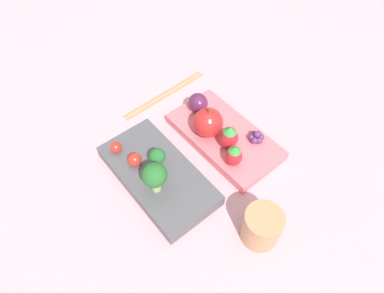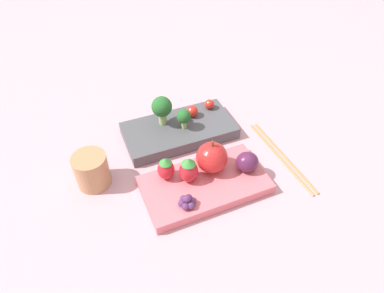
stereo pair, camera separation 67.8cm
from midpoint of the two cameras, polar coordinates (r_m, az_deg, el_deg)
ground_plane at (r=0.57m, az=-25.43°, el=-21.39°), size 4.00×4.00×0.00m
bento_box_savoury at (r=0.57m, az=-33.08°, el=-24.74°), size 0.24×0.15×0.02m
bento_box_fruit at (r=0.55m, az=-18.21°, el=-17.78°), size 0.24×0.15×0.02m
broccoli_floret_0 at (r=0.54m, az=-34.49°, el=-22.51°), size 0.03×0.03×0.04m
broccoli_floret_1 at (r=0.52m, az=-37.21°, el=-26.73°), size 0.04×0.04×0.06m
cherry_tomato_0 at (r=0.58m, az=-37.24°, el=-21.60°), size 0.02×0.02×0.02m
cherry_tomato_1 at (r=0.60m, az=-39.08°, el=-18.43°), size 0.02×0.02×0.02m
apple at (r=0.52m, az=-22.67°, el=-16.05°), size 0.06×0.06×0.07m
strawberry_0 at (r=0.50m, az=-19.23°, el=-19.95°), size 0.03×0.03×0.05m
strawberry_1 at (r=0.50m, az=-19.42°, el=-24.43°), size 0.03×0.03×0.05m
plum at (r=0.56m, az=-22.55°, el=-10.44°), size 0.04×0.04×0.04m
grape_cluster at (r=0.51m, az=-12.34°, el=-19.55°), size 0.03×0.03×0.02m
drinking_cup at (r=0.49m, az=-17.96°, el=-39.87°), size 0.06×0.06×0.06m
chopsticks_pair at (r=0.64m, az=-26.21°, el=-6.64°), size 0.05×0.21×0.01m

